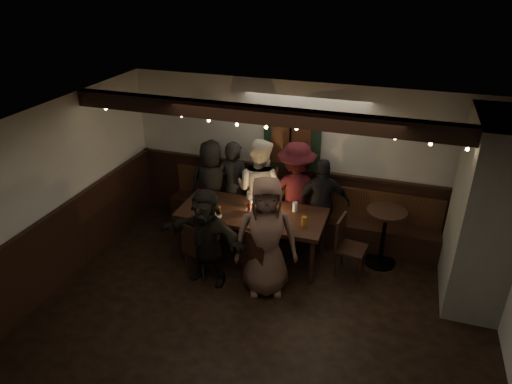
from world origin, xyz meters
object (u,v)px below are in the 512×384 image
(high_top, at_px, (384,230))
(person_a, at_px, (212,184))
(dining_table, at_px, (252,216))
(person_b, at_px, (234,187))
(chair_end, at_px, (346,242))
(person_d, at_px, (296,192))
(chair_near_left, at_px, (197,247))
(chair_near_right, at_px, (257,256))
(person_g, at_px, (266,237))
(person_e, at_px, (322,203))
(person_f, at_px, (207,237))
(person_c, at_px, (259,189))

(high_top, distance_m, person_a, 2.97)
(dining_table, distance_m, person_b, 0.91)
(chair_end, xyz_separation_m, person_d, (-0.95, 0.69, 0.34))
(chair_near_left, height_order, person_d, person_d)
(chair_near_right, height_order, person_d, person_d)
(chair_near_left, height_order, person_b, person_b)
(person_g, bearing_deg, chair_end, 19.18)
(person_e, xyz_separation_m, person_g, (-0.50, -1.45, 0.13))
(chair_end, relative_size, person_d, 0.53)
(dining_table, distance_m, person_a, 1.21)
(high_top, bearing_deg, chair_end, -142.66)
(person_d, distance_m, person_g, 1.48)
(chair_near_right, bearing_deg, person_a, 131.63)
(person_e, distance_m, person_f, 2.03)
(person_a, bearing_deg, chair_near_right, 113.95)
(person_b, bearing_deg, person_d, -177.68)
(person_g, bearing_deg, person_b, 105.88)
(person_a, distance_m, person_d, 1.48)
(person_e, relative_size, person_f, 1.02)
(person_a, bearing_deg, person_c, 156.85)
(high_top, distance_m, person_g, 1.95)
(dining_table, relative_size, person_g, 1.27)
(chair_near_right, distance_m, person_d, 1.52)
(person_b, distance_m, person_f, 1.51)
(high_top, xyz_separation_m, person_f, (-2.39, -1.23, 0.15))
(person_a, relative_size, person_d, 0.92)
(chair_near_left, distance_m, person_f, 0.31)
(dining_table, bearing_deg, person_a, 143.36)
(person_e, bearing_deg, person_c, -11.49)
(person_g, bearing_deg, person_c, 92.21)
(high_top, bearing_deg, dining_table, -167.38)
(chair_near_right, relative_size, person_e, 0.64)
(person_a, height_order, person_e, person_a)
(person_b, distance_m, person_d, 1.07)
(person_c, bearing_deg, person_d, -159.37)
(person_e, bearing_deg, chair_end, 112.27)
(chair_near_left, xyz_separation_m, person_g, (1.06, -0.02, 0.39))
(person_a, relative_size, person_e, 1.04)
(chair_near_right, relative_size, high_top, 1.03)
(chair_near_left, distance_m, person_a, 1.52)
(high_top, relative_size, person_c, 0.54)
(chair_near_left, bearing_deg, person_g, -0.98)
(dining_table, relative_size, person_e, 1.49)
(dining_table, bearing_deg, chair_near_left, -129.79)
(dining_table, distance_m, chair_near_right, 0.82)
(chair_near_right, relative_size, person_b, 0.59)
(dining_table, xyz_separation_m, person_d, (0.51, 0.74, 0.13))
(person_e, xyz_separation_m, person_f, (-1.37, -1.49, -0.02))
(dining_table, xyz_separation_m, high_top, (1.97, 0.44, -0.14))
(high_top, xyz_separation_m, person_a, (-2.95, 0.28, 0.20))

